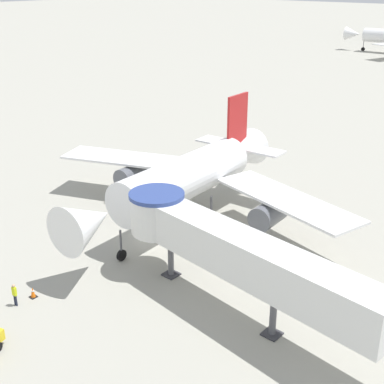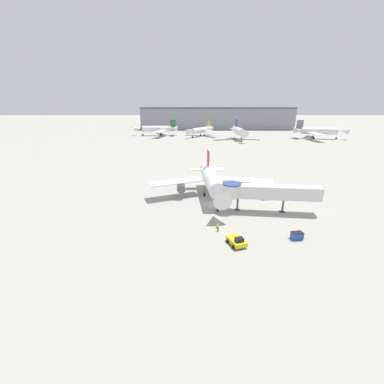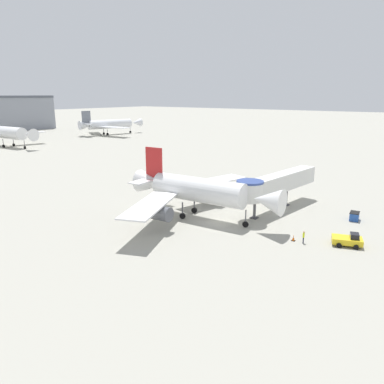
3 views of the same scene
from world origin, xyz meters
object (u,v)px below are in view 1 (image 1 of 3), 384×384
(traffic_cone_starboard_wing, at_px, (297,273))
(ground_crew_marshaller, at_px, (15,293))
(main_airplane, at_px, (187,178))
(jet_bridge, at_px, (224,247))
(traffic_cone_near_nose, at_px, (33,292))

(traffic_cone_starboard_wing, distance_m, ground_crew_marshaller, 20.15)
(main_airplane, height_order, ground_crew_marshaller, main_airplane)
(main_airplane, height_order, traffic_cone_starboard_wing, main_airplane)
(jet_bridge, xyz_separation_m, traffic_cone_near_nose, (-10.64, -7.93, -4.16))
(traffic_cone_starboard_wing, xyz_separation_m, ground_crew_marshaller, (-12.53, -15.78, 0.56))
(jet_bridge, height_order, traffic_cone_near_nose, jet_bridge)
(main_airplane, xyz_separation_m, traffic_cone_starboard_wing, (12.39, -1.65, -3.99))
(traffic_cone_near_nose, bearing_deg, jet_bridge, 36.67)
(traffic_cone_near_nose, bearing_deg, ground_crew_marshaller, -91.00)
(traffic_cone_starboard_wing, bearing_deg, main_airplane, 172.41)
(traffic_cone_starboard_wing, height_order, traffic_cone_near_nose, traffic_cone_starboard_wing)
(traffic_cone_near_nose, bearing_deg, traffic_cone_starboard_wing, 49.10)
(jet_bridge, relative_size, traffic_cone_starboard_wing, 25.23)
(main_airplane, relative_size, ground_crew_marshaller, 19.09)
(traffic_cone_starboard_wing, bearing_deg, ground_crew_marshaller, -128.45)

